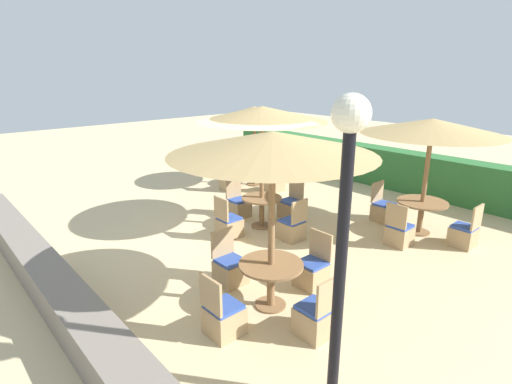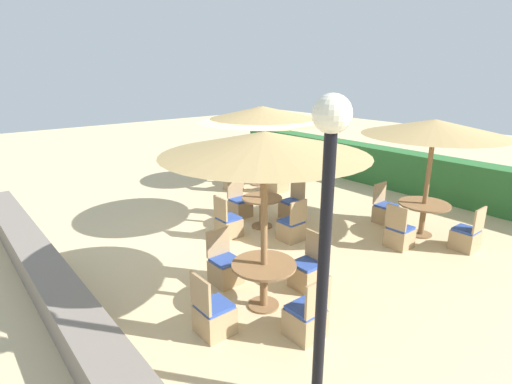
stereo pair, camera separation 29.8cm
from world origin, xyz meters
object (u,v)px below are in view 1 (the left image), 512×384
(parasol_back_right, at_px, (432,127))
(patio_chair_back_right_south, at_px, (399,233))
(patio_chair_front_right_north, at_px, (312,271))
(patio_chair_back_right_west, at_px, (383,210))
(patio_chair_front_right_east, at_px, (316,318))
(patio_chair_front_right_south, at_px, (223,317))
(round_table_center, at_px, (262,205))
(patio_chair_center_west, at_px, (239,206))
(round_table_front_right, at_px, (271,274))
(patio_chair_front_right_west, at_px, (230,269))
(parasol_center, at_px, (262,114))
(patio_chair_center_east, at_px, (292,228))
(parasol_front_right, at_px, (273,144))
(lamp_post, at_px, (345,199))
(patio_chair_back_left_east, at_px, (275,183))
(patio_chair_back_left_south, at_px, (229,182))
(patio_chair_center_north, at_px, (291,207))
(parasol_back_left, at_px, (254,112))
(round_table_back_right, at_px, (422,208))
(round_table_back_left, at_px, (254,167))
(patio_chair_back_right_east, at_px, (464,234))
(patio_chair_center_south, at_px, (229,225))

(parasol_back_right, distance_m, patio_chair_back_right_south, 2.31)
(patio_chair_front_right_north, bearing_deg, patio_chair_back_right_south, -92.70)
(patio_chair_back_right_west, xyz_separation_m, patio_chair_front_right_east, (1.76, -4.56, 0.00))
(patio_chair_front_right_south, xyz_separation_m, patio_chair_front_right_north, (-0.03, 1.90, 0.00))
(round_table_center, xyz_separation_m, patio_chair_center_west, (-0.88, 0.03, -0.27))
(round_table_front_right, distance_m, patio_chair_front_right_west, 1.00)
(parasol_back_right, height_order, patio_chair_back_right_west, parasol_back_right)
(patio_chair_back_right_west, distance_m, parasol_center, 3.75)
(patio_chair_back_right_south, relative_size, patio_chair_front_right_west, 1.00)
(patio_chair_center_east, bearing_deg, parasol_back_right, -34.23)
(parasol_back_right, height_order, parasol_front_right, parasol_front_right)
(round_table_front_right, xyz_separation_m, patio_chair_front_right_east, (0.92, -0.03, -0.29))
(lamp_post, relative_size, patio_chair_front_right_west, 3.57)
(parasol_front_right, bearing_deg, patio_chair_back_left_east, 135.22)
(parasol_back_right, xyz_separation_m, patio_chair_back_left_east, (-4.42, -0.21, -2.10))
(patio_chair_back_left_south, xyz_separation_m, patio_chair_center_north, (2.83, -0.30, 0.00))
(parasol_front_right, height_order, parasol_center, parasol_center)
(patio_chair_front_right_east, distance_m, parasol_back_left, 7.79)
(round_table_front_right, height_order, patio_chair_front_right_west, patio_chair_front_right_west)
(round_table_back_right, relative_size, patio_chair_back_right_south, 1.15)
(round_table_back_left, bearing_deg, parasol_back_left, -63.43)
(parasol_back_left, height_order, round_table_center, parasol_back_left)
(patio_chair_back_left_south, xyz_separation_m, parasol_center, (2.80, -1.23, 2.32))
(round_table_back_right, distance_m, parasol_back_left, 5.62)
(patio_chair_back_right_east, distance_m, patio_chair_back_left_south, 6.47)
(parasol_front_right, xyz_separation_m, round_table_center, (-2.49, 2.09, -2.00))
(parasol_back_right, height_order, round_table_back_left, parasol_back_right)
(parasol_back_right, relative_size, patio_chair_back_left_south, 3.13)
(patio_chair_center_north, bearing_deg, patio_chair_back_right_east, -157.79)
(patio_chair_back_right_south, xyz_separation_m, round_table_front_right, (-0.15, -3.53, 0.29))
(parasol_back_right, xyz_separation_m, parasol_front_right, (-0.12, -4.47, 0.17))
(round_table_back_right, height_order, patio_chair_front_right_east, patio_chair_front_right_east)
(patio_chair_front_right_north, distance_m, patio_chair_center_north, 3.25)
(round_table_back_right, distance_m, round_table_front_right, 4.48)
(patio_chair_back_right_south, height_order, parasol_front_right, parasol_front_right)
(parasol_front_right, bearing_deg, round_table_center, 140.04)
(patio_chair_front_right_east, distance_m, patio_chair_center_south, 3.65)
(patio_chair_front_right_west, height_order, round_table_back_left, patio_chair_front_right_west)
(patio_chair_front_right_north, bearing_deg, patio_chair_front_right_south, 90.95)
(patio_chair_front_right_south, relative_size, patio_chair_center_north, 1.00)
(parasol_back_left, height_order, patio_chair_center_west, parasol_back_left)
(round_table_back_right, bearing_deg, round_table_center, -137.61)
(round_table_front_right, height_order, patio_chair_back_left_east, patio_chair_back_left_east)
(parasol_front_right, height_order, patio_chair_front_right_south, parasol_front_right)
(patio_chair_back_left_east, bearing_deg, patio_chair_back_left_south, 133.46)
(patio_chair_back_right_south, bearing_deg, patio_chair_center_south, -138.55)
(round_table_front_right, relative_size, round_table_back_left, 0.92)
(parasol_back_left, distance_m, round_table_center, 3.93)
(parasol_front_right, height_order, patio_chair_center_north, parasol_front_right)
(patio_chair_front_right_west, relative_size, patio_chair_back_left_east, 1.00)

